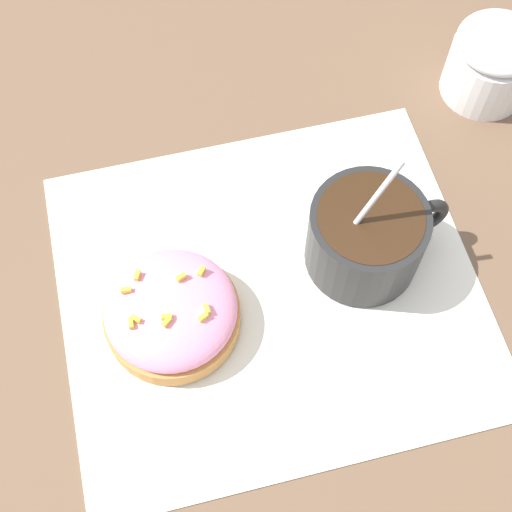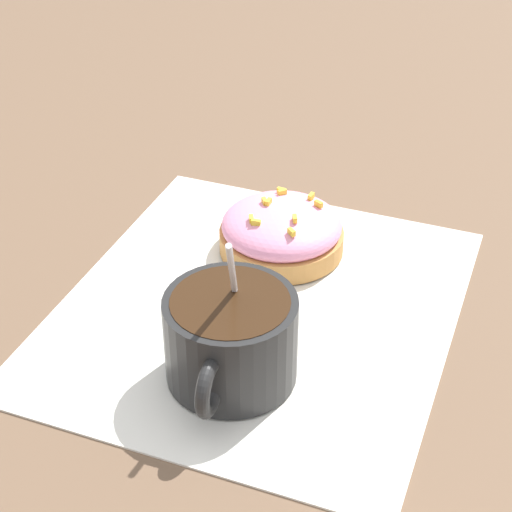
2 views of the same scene
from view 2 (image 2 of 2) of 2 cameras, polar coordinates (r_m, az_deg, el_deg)
ground_plane at (r=0.62m, az=0.17°, el=-3.54°), size 3.00×3.00×0.00m
paper_napkin at (r=0.62m, az=0.17°, el=-3.43°), size 0.34×0.31×0.00m
coffee_cup at (r=0.54m, az=-1.67°, el=-5.37°), size 0.11×0.08×0.11m
frosted_pastry at (r=0.67m, az=1.99°, el=1.66°), size 0.10×0.10×0.04m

